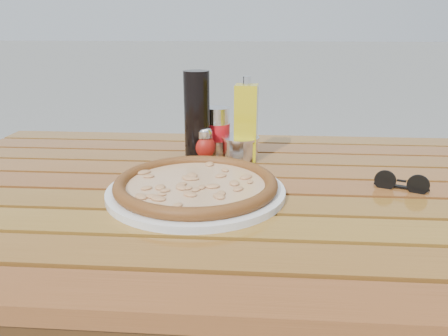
# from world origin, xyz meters

# --- Properties ---
(table) EXTENTS (1.40, 0.90, 0.75)m
(table) POSITION_xyz_m (0.00, -0.00, 0.67)
(table) COLOR #391A0D
(table) RESTS_ON ground
(plate) EXTENTS (0.41, 0.41, 0.01)m
(plate) POSITION_xyz_m (-0.05, -0.07, 0.76)
(plate) COLOR silver
(plate) RESTS_ON table
(pizza) EXTENTS (0.35, 0.35, 0.03)m
(pizza) POSITION_xyz_m (-0.05, -0.07, 0.77)
(pizza) COLOR beige
(pizza) RESTS_ON plate
(pepper_shaker) EXTENTS (0.06, 0.06, 0.08)m
(pepper_shaker) POSITION_xyz_m (-0.06, 0.19, 0.79)
(pepper_shaker) COLOR #A41B12
(pepper_shaker) RESTS_ON table
(oregano_shaker) EXTENTS (0.07, 0.07, 0.08)m
(oregano_shaker) POSITION_xyz_m (0.04, 0.19, 0.79)
(oregano_shaker) COLOR #323D18
(oregano_shaker) RESTS_ON table
(dark_bottle) EXTENTS (0.08, 0.08, 0.22)m
(dark_bottle) POSITION_xyz_m (-0.08, 0.21, 0.86)
(dark_bottle) COLOR black
(dark_bottle) RESTS_ON table
(soda_can) EXTENTS (0.08, 0.08, 0.12)m
(soda_can) POSITION_xyz_m (-0.04, 0.26, 0.81)
(soda_can) COLOR silver
(soda_can) RESTS_ON table
(olive_oil_cruet) EXTENTS (0.06, 0.06, 0.21)m
(olive_oil_cruet) POSITION_xyz_m (0.04, 0.19, 0.85)
(olive_oil_cruet) COLOR #B5A513
(olive_oil_cruet) RESTS_ON table
(parmesan_tin) EXTENTS (0.13, 0.13, 0.07)m
(parmesan_tin) POSITION_xyz_m (0.03, 0.19, 0.78)
(parmesan_tin) COLOR silver
(parmesan_tin) RESTS_ON table
(sunglasses) EXTENTS (0.11, 0.06, 0.04)m
(sunglasses) POSITION_xyz_m (0.37, -0.01, 0.77)
(sunglasses) COLOR black
(sunglasses) RESTS_ON table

